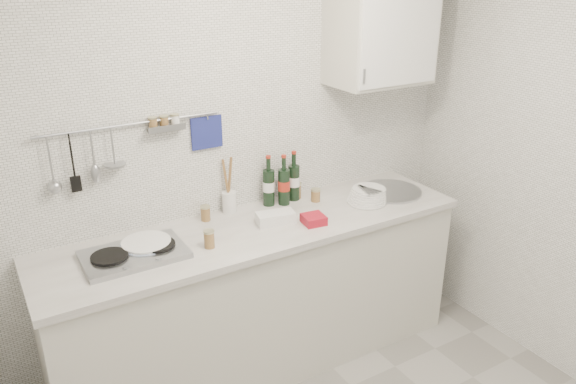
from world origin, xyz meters
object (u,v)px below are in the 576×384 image
object	(u,v)px
plate_stack_sink	(368,195)
wall_cabinet	(382,23)
utensil_crock	(229,199)
wine_bottles	(282,179)
plate_stack_hob	(145,246)

from	to	relation	value
plate_stack_sink	wall_cabinet	bearing A→B (deg)	44.56
plate_stack_sink	utensil_crock	size ratio (longest dim) A/B	0.74
wine_bottles	utensil_crock	xyz separation A→B (m)	(-0.33, 0.04, -0.07)
plate_stack_hob	utensil_crock	distance (m)	0.61
wall_cabinet	plate_stack_sink	size ratio (longest dim) A/B	2.75
plate_stack_sink	utensil_crock	world-z (taller)	utensil_crock
utensil_crock	plate_stack_sink	bearing A→B (deg)	-20.49
wall_cabinet	plate_stack_sink	world-z (taller)	wall_cabinet
plate_stack_hob	wine_bottles	bearing A→B (deg)	10.33
plate_stack_sink	utensil_crock	bearing A→B (deg)	159.51
wall_cabinet	plate_stack_hob	world-z (taller)	wall_cabinet
wall_cabinet	plate_stack_sink	xyz separation A→B (m)	(-0.17, -0.16, -0.99)
utensil_crock	wine_bottles	bearing A→B (deg)	-7.01
wall_cabinet	plate_stack_hob	size ratio (longest dim) A/B	2.55
wine_bottles	wall_cabinet	bearing A→B (deg)	-8.18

